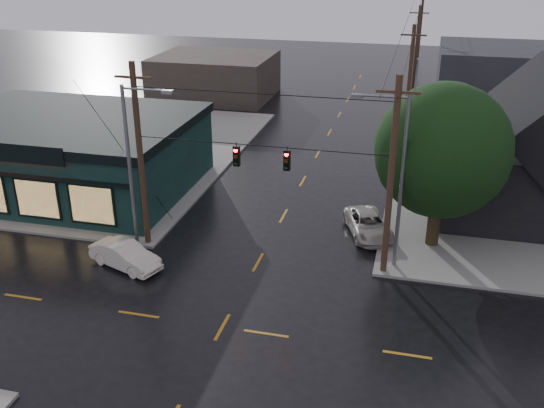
% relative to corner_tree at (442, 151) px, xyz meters
% --- Properties ---
extents(ground_plane, '(160.00, 160.00, 0.00)m').
position_rel_corner_tree_xyz_m(ground_plane, '(-8.87, -10.16, -5.57)').
color(ground_plane, black).
extents(sidewalk_nw, '(28.00, 28.00, 0.15)m').
position_rel_corner_tree_xyz_m(sidewalk_nw, '(-28.87, 9.84, -5.49)').
color(sidewalk_nw, gray).
rests_on(sidewalk_nw, ground).
extents(pizza_shop, '(16.30, 12.34, 4.90)m').
position_rel_corner_tree_xyz_m(pizza_shop, '(-23.87, 2.79, -3.01)').
color(pizza_shop, black).
rests_on(pizza_shop, ground).
extents(ne_building, '(12.60, 11.60, 8.75)m').
position_rel_corner_tree_xyz_m(ne_building, '(6.13, 6.84, -1.09)').
color(ne_building, black).
rests_on(ne_building, ground).
extents(corner_tree, '(7.13, 7.13, 9.00)m').
position_rel_corner_tree_xyz_m(corner_tree, '(0.00, 0.00, 0.00)').
color(corner_tree, black).
rests_on(corner_tree, ground).
extents(utility_pole_nw, '(2.00, 0.32, 10.15)m').
position_rel_corner_tree_xyz_m(utility_pole_nw, '(-15.37, -3.66, -5.57)').
color(utility_pole_nw, '#311D15').
rests_on(utility_pole_nw, ground).
extents(utility_pole_ne, '(2.00, 0.32, 10.15)m').
position_rel_corner_tree_xyz_m(utility_pole_ne, '(-2.37, -3.66, -5.57)').
color(utility_pole_ne, '#311D15').
rests_on(utility_pole_ne, ground).
extents(utility_pole_far_a, '(2.00, 0.32, 9.65)m').
position_rel_corner_tree_xyz_m(utility_pole_far_a, '(-2.37, 17.84, -5.57)').
color(utility_pole_far_a, '#311D15').
rests_on(utility_pole_far_a, ground).
extents(utility_pole_far_b, '(2.00, 0.32, 9.15)m').
position_rel_corner_tree_xyz_m(utility_pole_far_b, '(-2.37, 37.84, -5.57)').
color(utility_pole_far_b, '#311D15').
rests_on(utility_pole_far_b, ground).
extents(utility_pole_far_c, '(2.00, 0.32, 9.15)m').
position_rel_corner_tree_xyz_m(utility_pole_far_c, '(-2.37, 57.84, -5.57)').
color(utility_pole_far_c, '#311D15').
rests_on(utility_pole_far_c, ground).
extents(span_signal_assembly, '(13.00, 0.48, 1.23)m').
position_rel_corner_tree_xyz_m(span_signal_assembly, '(-8.77, -3.66, 0.13)').
color(span_signal_assembly, black).
rests_on(span_signal_assembly, ground).
extents(streetlight_nw, '(5.40, 0.30, 9.15)m').
position_rel_corner_tree_xyz_m(streetlight_nw, '(-15.67, -4.36, -5.57)').
color(streetlight_nw, slate).
rests_on(streetlight_nw, ground).
extents(streetlight_ne, '(5.40, 0.30, 9.15)m').
position_rel_corner_tree_xyz_m(streetlight_ne, '(-1.87, -2.96, -5.57)').
color(streetlight_ne, slate).
rests_on(streetlight_ne, ground).
extents(bg_building_west, '(12.00, 10.00, 4.40)m').
position_rel_corner_tree_xyz_m(bg_building_west, '(-22.87, 29.84, -3.37)').
color(bg_building_west, '#372C28').
rests_on(bg_building_west, ground).
extents(bg_building_east, '(14.00, 12.00, 5.60)m').
position_rel_corner_tree_xyz_m(bg_building_east, '(7.13, 34.84, -2.77)').
color(bg_building_east, '#252429').
rests_on(bg_building_east, ground).
extents(sedan_cream, '(4.32, 2.75, 1.34)m').
position_rel_corner_tree_xyz_m(sedan_cream, '(-15.40, -6.29, -4.89)').
color(sedan_cream, silver).
rests_on(sedan_cream, ground).
extents(suv_silver, '(3.54, 4.97, 1.26)m').
position_rel_corner_tree_xyz_m(suv_silver, '(-3.57, 0.54, -4.94)').
color(suv_silver, '#ACA89F').
rests_on(suv_silver, ground).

